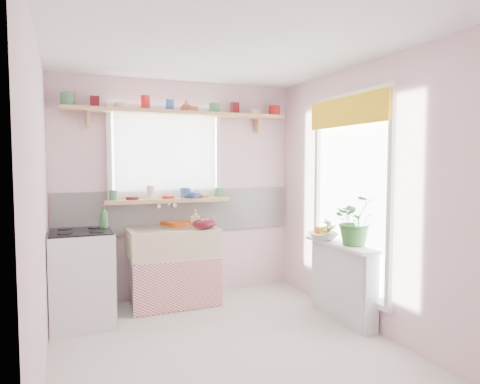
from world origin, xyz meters
name	(u,v)px	position (x,y,z in m)	size (l,w,h in m)	color
room	(257,181)	(0.66, 0.86, 1.37)	(3.20, 3.20, 3.20)	silver
sink_unit	(173,266)	(-0.15, 1.29, 0.43)	(0.95, 0.65, 1.11)	white
cooker	(82,278)	(-1.10, 1.05, 0.46)	(0.58, 0.58, 0.93)	white
radiator_ledge	(342,280)	(1.30, 0.20, 0.40)	(0.22, 0.95, 0.78)	white
windowsill	(168,200)	(-0.15, 1.48, 1.14)	(1.40, 0.22, 0.04)	tan
pine_shelf	(181,113)	(0.00, 1.47, 2.12)	(2.52, 0.24, 0.04)	tan
shelf_crockery	(179,106)	(-0.02, 1.47, 2.19)	(2.47, 0.11, 0.12)	#3F7F4C
sill_crockery	(167,194)	(-0.17, 1.48, 1.22)	(1.35, 0.11, 0.12)	#3F7F4C
dish_tray	(183,223)	(0.02, 1.50, 0.87)	(0.42, 0.32, 0.04)	#DE5813
colander	(203,223)	(0.14, 1.10, 0.91)	(0.28, 0.28, 0.13)	maroon
jade_plant	(356,220)	(1.33, 0.05, 1.02)	(0.43, 0.38, 0.48)	#336D2B
fruit_bowl	(323,236)	(1.21, 0.42, 0.81)	(0.30, 0.30, 0.07)	silver
herb_pot	(328,230)	(1.21, 0.34, 0.89)	(0.12, 0.08, 0.23)	#245A26
soap_bottle_sink	(196,220)	(0.05, 1.10, 0.96)	(0.10, 0.10, 0.21)	#CAB75A
sill_cup	(198,194)	(0.21, 1.50, 1.20)	(0.11, 0.11, 0.09)	silver
sill_bowl	(193,196)	(0.12, 1.42, 1.19)	(0.19, 0.19, 0.06)	#3354A6
shelf_vase	(186,106)	(0.08, 1.53, 2.21)	(0.14, 0.14, 0.14)	#9B522F
cooker_bottle	(104,217)	(-0.88, 1.13, 1.03)	(0.09, 0.09, 0.23)	#3D7B44
fruit	(323,230)	(1.22, 0.42, 0.87)	(0.20, 0.14, 0.10)	orange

